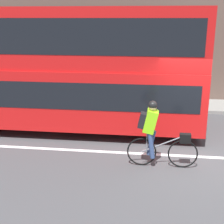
{
  "coord_description": "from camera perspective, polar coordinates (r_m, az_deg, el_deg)",
  "views": [
    {
      "loc": [
        -1.45,
        -7.84,
        3.55
      ],
      "look_at": [
        -2.5,
        0.38,
        1.01
      ],
      "focal_mm": 50.0,
      "sensor_mm": 36.0,
      "label": 1
    }
  ],
  "objects": [
    {
      "name": "ground_plane",
      "position": [
        8.72,
        16.31,
        -7.72
      ],
      "size": [
        80.0,
        80.0,
        0.0
      ],
      "primitive_type": "plane",
      "color": "#424244"
    },
    {
      "name": "road_center_line",
      "position": [
        8.66,
        16.38,
        -7.89
      ],
      "size": [
        50.0,
        0.14,
        0.01
      ],
      "primitive_type": "cube",
      "color": "silver",
      "rests_on": "ground_plane"
    },
    {
      "name": "sidewalk_curb",
      "position": [
        13.17,
        13.31,
        1.2
      ],
      "size": [
        60.0,
        1.81,
        0.13
      ],
      "color": "gray",
      "rests_on": "ground_plane"
    },
    {
      "name": "building_facade",
      "position": [
        13.75,
        13.89,
        16.56
      ],
      "size": [
        60.0,
        0.3,
        7.11
      ],
      "color": "brown",
      "rests_on": "ground_plane"
    },
    {
      "name": "bus",
      "position": [
        10.35,
        -13.36,
        8.6
      ],
      "size": [
        10.34,
        2.6,
        3.81
      ],
      "color": "black",
      "rests_on": "ground_plane"
    },
    {
      "name": "cyclist_on_bike",
      "position": [
        7.57,
        7.98,
        -3.66
      ],
      "size": [
        1.72,
        0.32,
        1.67
      ],
      "color": "black",
      "rests_on": "ground_plane"
    },
    {
      "name": "trash_bin",
      "position": [
        13.99,
        -16.06,
        4.18
      ],
      "size": [
        0.45,
        0.45,
        0.95
      ],
      "color": "#262628",
      "rests_on": "sidewalk_curb"
    }
  ]
}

